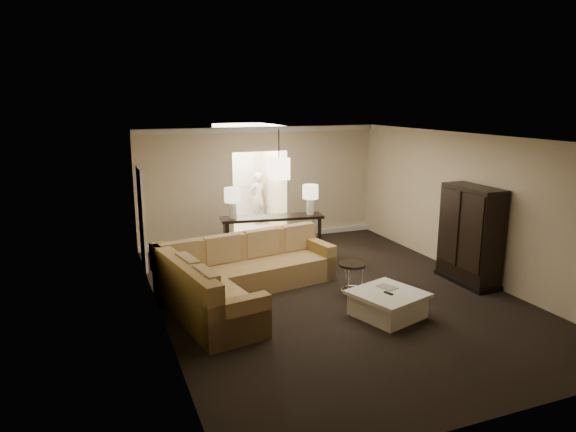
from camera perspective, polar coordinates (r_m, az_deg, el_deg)
name	(u,v)px	position (r m, az deg, el deg)	size (l,w,h in m)	color
ground	(332,294)	(9.41, 4.86, -8.62)	(8.00, 8.00, 0.00)	black
wall_back	(261,184)	(12.63, -3.07, 3.55)	(6.00, 0.04, 2.80)	beige
wall_front	(504,300)	(5.85, 22.91, -8.54)	(6.00, 0.04, 2.80)	beige
wall_left	(158,235)	(8.14, -14.26, -2.02)	(0.04, 8.00, 2.80)	beige
wall_right	(471,206)	(10.65, 19.65, 1.07)	(0.04, 8.00, 2.80)	beige
ceiling	(335,138)	(8.78, 5.21, 8.65)	(6.00, 8.00, 0.02)	silver
crown_molding	(261,130)	(12.44, -3.07, 9.57)	(6.00, 0.10, 0.12)	silver
baseboard	(262,237)	(12.87, -2.93, -2.39)	(6.00, 0.10, 0.12)	silver
side_door	(142,218)	(10.94, -15.92, -0.25)	(0.05, 0.90, 2.10)	silver
foyer	(245,180)	(13.91, -4.82, 3.96)	(1.44, 2.02, 2.80)	beige
sectional_sofa	(238,277)	(9.09, -5.60, -6.76)	(3.45, 3.07, 0.99)	brown
coffee_table	(388,304)	(8.55, 11.00, -9.54)	(1.28, 1.28, 0.43)	white
console_table	(272,232)	(11.55, -1.75, -1.75)	(2.34, 0.84, 0.88)	black
armoire	(470,237)	(10.27, 19.57, -2.23)	(0.56, 1.30, 1.87)	black
drink_table	(352,272)	(9.23, 7.15, -6.25)	(0.48, 0.48, 0.60)	black
table_lamp_left	(232,198)	(11.24, -6.20, 1.99)	(0.35, 0.35, 0.68)	silver
table_lamp_right	(310,195)	(11.58, 2.51, 2.37)	(0.35, 0.35, 0.68)	silver
pendant_light	(279,168)	(11.34, -1.01, 5.32)	(0.38, 0.38, 1.09)	black
person	(258,196)	(14.37, -3.36, 2.28)	(0.59, 0.39, 1.62)	beige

